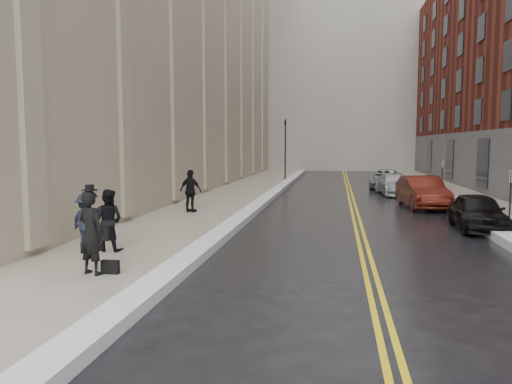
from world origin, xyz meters
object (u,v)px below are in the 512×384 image
(pedestrian_main, at_px, (91,233))
(car_silver_near, at_px, (394,184))
(car_maroon, at_px, (422,192))
(car_silver_far, at_px, (387,179))
(car_black, at_px, (478,212))
(pedestrian_b, at_px, (86,221))
(pedestrian_c, at_px, (191,191))
(pedestrian_a, at_px, (108,220))

(pedestrian_main, bearing_deg, car_silver_near, -93.72)
(car_maroon, distance_m, car_silver_far, 11.28)
(car_maroon, relative_size, pedestrian_main, 2.45)
(car_black, bearing_deg, car_silver_near, 99.27)
(car_black, xyz_separation_m, pedestrian_main, (-10.75, -8.65, 0.45))
(pedestrian_main, distance_m, pedestrian_b, 3.10)
(car_silver_far, xyz_separation_m, pedestrian_c, (-9.94, -15.58, 0.42))
(car_black, relative_size, car_silver_far, 0.83)
(car_silver_near, xyz_separation_m, pedestrian_main, (-9.15, -21.41, 0.48))
(car_maroon, relative_size, pedestrian_c, 2.54)
(car_black, distance_m, pedestrian_c, 11.72)
(car_black, bearing_deg, pedestrian_b, -151.94)
(car_silver_far, xyz_separation_m, pedestrian_a, (-9.92, -23.74, 0.35))
(car_maroon, bearing_deg, car_silver_far, 87.79)
(pedestrian_c, bearing_deg, pedestrian_b, 103.10)
(pedestrian_c, bearing_deg, pedestrian_a, 108.74)
(car_silver_far, bearing_deg, pedestrian_a, -105.03)
(car_silver_near, height_order, pedestrian_c, pedestrian_c)
(car_black, distance_m, car_maroon, 6.38)
(car_black, height_order, pedestrian_main, pedestrian_main)
(car_silver_far, relative_size, pedestrian_c, 2.56)
(pedestrian_b, height_order, pedestrian_c, pedestrian_c)
(pedestrian_a, bearing_deg, car_silver_near, -113.03)
(pedestrian_main, bearing_deg, car_maroon, -103.80)
(car_maroon, xyz_separation_m, pedestrian_c, (-10.59, -4.32, 0.30))
(car_black, height_order, pedestrian_b, pedestrian_b)
(car_silver_near, height_order, car_silver_far, car_silver_far)
(pedestrian_a, xyz_separation_m, pedestrian_b, (-0.79, 0.19, -0.08))
(car_black, distance_m, pedestrian_a, 13.07)
(car_black, relative_size, pedestrian_a, 2.28)
(car_black, bearing_deg, car_maroon, 100.74)
(pedestrian_a, bearing_deg, car_silver_far, -108.06)
(car_silver_far, relative_size, pedestrian_a, 2.76)
(car_maroon, height_order, car_silver_far, car_maroon)
(car_maroon, height_order, pedestrian_a, pedestrian_a)
(pedestrian_b, bearing_deg, pedestrian_main, 142.64)
(car_maroon, relative_size, car_silver_near, 1.07)
(car_black, height_order, car_maroon, car_maroon)
(car_silver_near, bearing_deg, car_silver_far, 83.65)
(car_black, xyz_separation_m, car_silver_near, (-1.60, 12.76, -0.03))
(car_maroon, height_order, pedestrian_c, pedestrian_c)
(car_maroon, xyz_separation_m, car_silver_near, (-0.64, 6.45, -0.14))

